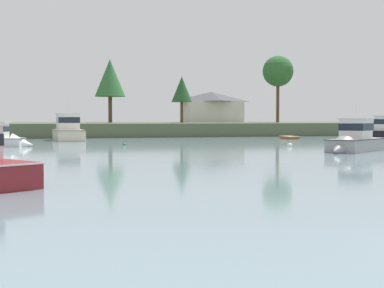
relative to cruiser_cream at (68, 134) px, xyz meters
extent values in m
cube|color=#4C563D|center=(5.70, 29.72, 0.17)|extent=(204.91, 47.62, 1.90)
cube|color=beige|center=(0.04, -0.92, -0.50)|extent=(3.37, 8.78, 1.97)
cone|color=beige|center=(-0.15, 3.40, -0.50)|extent=(2.79, 2.54, 2.68)
cube|color=black|center=(0.04, -0.92, 0.46)|extent=(3.49, 8.96, 0.05)
cube|color=silver|center=(0.02, -0.48, 1.42)|extent=(2.54, 3.68, 1.85)
cube|color=#19232D|center=(0.02, -0.48, 1.60)|extent=(2.59, 3.75, 0.67)
cube|color=beige|center=(0.02, -0.48, 2.37)|extent=(2.94, 4.12, 0.06)
cylinder|color=silver|center=(0.02, -0.48, 3.19)|extent=(0.03, 0.03, 1.57)
cone|color=black|center=(35.50, -6.46, -0.52)|extent=(3.15, 3.09, 2.35)
cube|color=gray|center=(20.59, -29.18, -0.56)|extent=(6.93, 6.01, 1.53)
cone|color=gray|center=(17.83, -31.24, -0.56)|extent=(2.81, 2.84, 2.11)
cube|color=black|center=(20.59, -29.18, 0.17)|extent=(7.10, 6.16, 0.05)
cube|color=silver|center=(20.34, -29.37, 0.96)|extent=(2.84, 2.79, 1.52)
cube|color=#19232D|center=(20.34, -29.37, 1.11)|extent=(2.90, 2.84, 0.55)
cube|color=beige|center=(20.34, -29.37, 1.75)|extent=(3.23, 3.18, 0.06)
cylinder|color=silver|center=(20.34, -29.37, 2.37)|extent=(0.03, 0.03, 1.18)
cone|color=white|center=(-4.70, -14.83, -0.61)|extent=(2.27, 2.42, 2.04)
cube|color=brown|center=(27.04, -3.61, -0.68)|extent=(1.32, 3.18, 0.49)
cube|color=#C6B289|center=(27.04, -3.61, -0.44)|extent=(1.43, 3.31, 0.05)
cube|color=tan|center=(27.04, -3.61, -0.48)|extent=(1.11, 0.10, 0.03)
sphere|color=white|center=(18.81, -20.92, -0.70)|extent=(0.47, 0.47, 0.47)
torus|color=#333338|center=(18.81, -20.92, -0.43)|extent=(0.12, 0.12, 0.02)
sphere|color=#1E8C47|center=(4.57, -14.47, -0.72)|extent=(0.37, 0.37, 0.37)
torus|color=#333338|center=(4.57, -14.47, -0.50)|extent=(0.12, 0.12, 0.02)
cylinder|color=brown|center=(8.69, 28.92, 4.81)|extent=(0.66, 0.66, 7.37)
cone|color=#336B38|center=(8.69, 28.92, 8.84)|extent=(5.26, 5.26, 6.43)
cylinder|color=brown|center=(19.87, 22.66, 3.94)|extent=(0.45, 0.45, 5.64)
cone|color=#235128|center=(19.87, 22.66, 6.71)|extent=(3.47, 3.47, 4.24)
cylinder|color=brown|center=(37.92, 24.07, 5.07)|extent=(0.56, 0.56, 7.90)
sphere|color=#2D602D|center=(37.92, 24.07, 10.25)|extent=(5.48, 5.48, 5.48)
cube|color=silver|center=(27.53, 30.53, 3.04)|extent=(10.06, 7.85, 3.84)
pyramid|color=#47474C|center=(27.53, 30.53, 5.84)|extent=(10.86, 8.48, 1.78)
camera|label=1|loc=(-3.33, -67.19, 1.72)|focal=51.82mm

